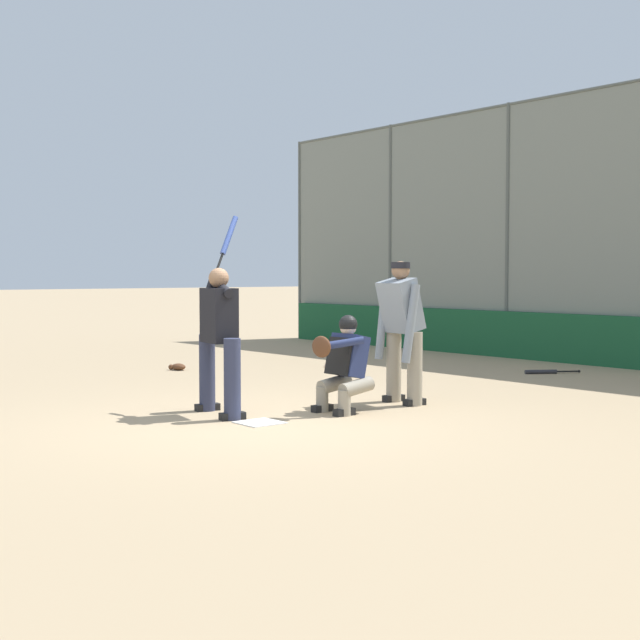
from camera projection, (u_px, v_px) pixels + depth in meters
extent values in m
plane|color=tan|center=(260.00, 423.00, 9.40)|extent=(160.00, 160.00, 0.00)
cube|color=white|center=(260.00, 423.00, 9.40)|extent=(0.43, 0.43, 0.01)
cylinder|color=#515651|center=(507.00, 231.00, 16.80)|extent=(0.08, 0.08, 4.78)
cylinder|color=#515651|center=(390.00, 236.00, 19.26)|extent=(0.08, 0.08, 4.78)
cylinder|color=#515651|center=(300.00, 240.00, 21.73)|extent=(0.08, 0.08, 4.78)
cube|color=slate|center=(604.00, 351.00, 17.58)|extent=(13.39, 1.95, 0.12)
cube|color=slate|center=(588.00, 344.00, 17.23)|extent=(13.39, 0.55, 0.44)
cube|color=#B7BABC|center=(588.00, 330.00, 17.21)|extent=(13.39, 0.24, 0.08)
cube|color=slate|center=(604.00, 334.00, 17.57)|extent=(13.39, 0.55, 0.76)
cube|color=#B7BABC|center=(605.00, 313.00, 17.54)|extent=(13.39, 0.24, 0.08)
cube|color=slate|center=(620.00, 325.00, 17.90)|extent=(13.39, 0.55, 1.08)
cube|color=#B7BABC|center=(620.00, 297.00, 17.87)|extent=(13.39, 0.24, 0.08)
cylinder|color=#2D334C|center=(232.00, 379.00, 9.59)|extent=(0.18, 0.18, 0.88)
cube|color=black|center=(232.00, 416.00, 9.61)|extent=(0.16, 0.30, 0.08)
cylinder|color=#2D334C|center=(207.00, 373.00, 10.23)|extent=(0.18, 0.18, 0.88)
cube|color=black|center=(207.00, 407.00, 10.25)|extent=(0.16, 0.30, 0.08)
cube|color=black|center=(219.00, 315.00, 9.87)|extent=(0.52, 0.36, 0.61)
sphere|color=#936B4C|center=(219.00, 278.00, 9.85)|extent=(0.22, 0.22, 0.22)
cylinder|color=black|center=(221.00, 287.00, 9.87)|extent=(0.62, 0.26, 0.23)
cylinder|color=black|center=(211.00, 287.00, 10.13)|extent=(0.11, 0.15, 0.17)
sphere|color=black|center=(213.00, 281.00, 10.14)|extent=(0.04, 0.04, 0.04)
cylinder|color=black|center=(218.00, 267.00, 10.22)|extent=(0.11, 0.22, 0.33)
cylinder|color=#334789|center=(229.00, 235.00, 10.41)|extent=(0.19, 0.33, 0.47)
cylinder|color=gray|center=(344.00, 403.00, 9.88)|extent=(0.14, 0.14, 0.29)
cylinder|color=gray|center=(357.00, 387.00, 9.99)|extent=(0.17, 0.43, 0.22)
cube|color=black|center=(344.00, 412.00, 9.88)|extent=(0.10, 0.26, 0.08)
cylinder|color=gray|center=(322.00, 399.00, 10.17)|extent=(0.14, 0.14, 0.29)
cylinder|color=gray|center=(334.00, 384.00, 10.28)|extent=(0.17, 0.43, 0.22)
cube|color=black|center=(322.00, 408.00, 10.17)|extent=(0.10, 0.26, 0.08)
cube|color=navy|center=(348.00, 355.00, 10.14)|extent=(0.42, 0.34, 0.51)
cube|color=black|center=(339.00, 356.00, 10.05)|extent=(0.37, 0.13, 0.43)
sphere|color=beige|center=(348.00, 327.00, 10.13)|extent=(0.19, 0.19, 0.19)
sphere|color=black|center=(348.00, 324.00, 10.12)|extent=(0.21, 0.21, 0.21)
cylinder|color=navy|center=(342.00, 343.00, 9.87)|extent=(0.26, 0.50, 0.15)
ellipsoid|color=#56331E|center=(321.00, 347.00, 9.80)|extent=(0.30, 0.10, 0.24)
cylinder|color=beige|center=(334.00, 352.00, 10.33)|extent=(0.09, 0.29, 0.41)
cylinder|color=gray|center=(415.00, 369.00, 10.64)|extent=(0.18, 0.18, 0.88)
cube|color=black|center=(415.00, 402.00, 10.66)|extent=(0.14, 0.29, 0.08)
cylinder|color=gray|center=(394.00, 366.00, 10.97)|extent=(0.18, 0.18, 0.88)
cube|color=black|center=(394.00, 398.00, 11.00)|extent=(0.14, 0.29, 0.08)
cube|color=gray|center=(400.00, 305.00, 10.73)|extent=(0.52, 0.47, 0.67)
sphere|color=#936B4C|center=(401.00, 270.00, 10.71)|extent=(0.22, 0.22, 0.22)
cylinder|color=black|center=(401.00, 265.00, 10.71)|extent=(0.23, 0.23, 0.08)
cylinder|color=gray|center=(411.00, 324.00, 10.48)|extent=(0.17, 0.25, 0.94)
cylinder|color=gray|center=(382.00, 321.00, 10.94)|extent=(0.13, 0.24, 0.94)
sphere|color=black|center=(579.00, 371.00, 14.10)|extent=(0.04, 0.04, 0.04)
cylinder|color=black|center=(568.00, 371.00, 14.07)|extent=(0.22, 0.33, 0.03)
cylinder|color=#28282D|center=(541.00, 372.00, 14.02)|extent=(0.33, 0.47, 0.07)
ellipsoid|color=#56331E|center=(179.00, 367.00, 14.57)|extent=(0.30, 0.19, 0.11)
ellipsoid|color=#56331E|center=(171.00, 367.00, 14.58)|extent=(0.11, 0.08, 0.09)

